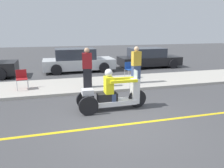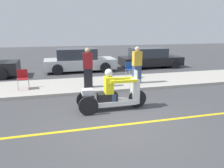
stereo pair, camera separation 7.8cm
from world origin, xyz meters
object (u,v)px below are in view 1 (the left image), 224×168
at_px(folding_chair_set_back, 22,77).
at_px(parked_car_lot_right, 78,61).
at_px(folding_chair_curbside, 130,68).
at_px(motorcycle_trike, 112,95).
at_px(spectator_far_back, 87,69).
at_px(parked_car_lot_left, 148,58).
at_px(spectator_mid_group, 136,66).

distance_m(folding_chair_set_back, parked_car_lot_right, 4.95).
distance_m(folding_chair_curbside, parked_car_lot_right, 3.93).
relative_size(motorcycle_trike, spectator_far_back, 1.36).
relative_size(folding_chair_set_back, parked_car_lot_left, 0.19).
relative_size(parked_car_lot_right, parked_car_lot_left, 1.03).
height_order(spectator_far_back, parked_car_lot_left, spectator_far_back).
xyz_separation_m(spectator_far_back, folding_chair_curbside, (2.47, 1.40, -0.34)).
relative_size(folding_chair_curbside, parked_car_lot_right, 0.19).
distance_m(spectator_mid_group, parked_car_lot_left, 5.36).
bearing_deg(parked_car_lot_right, motorcycle_trike, -87.89).
xyz_separation_m(motorcycle_trike, folding_chair_set_back, (-3.14, 3.16, 0.13)).
xyz_separation_m(folding_chair_set_back, parked_car_lot_right, (2.88, 4.03, 0.06)).
distance_m(spectator_far_back, folding_chair_curbside, 2.86).
distance_m(spectator_mid_group, folding_chair_curbside, 1.28).
distance_m(motorcycle_trike, parked_car_lot_right, 7.20).
height_order(parked_car_lot_right, parked_car_lot_left, parked_car_lot_right).
height_order(spectator_far_back, parked_car_lot_right, spectator_far_back).
height_order(spectator_mid_group, parked_car_lot_left, spectator_mid_group).
bearing_deg(parked_car_lot_right, spectator_far_back, -91.40).
distance_m(spectator_far_back, parked_car_lot_right, 4.55).
bearing_deg(parked_car_lot_left, motorcycle_trike, -122.46).
height_order(spectator_far_back, folding_chair_curbside, spectator_far_back).
bearing_deg(folding_chair_set_back, parked_car_lot_left, 28.42).
xyz_separation_m(motorcycle_trike, parked_car_lot_left, (4.72, 7.42, 0.15)).
bearing_deg(parked_car_lot_left, folding_chair_set_back, -151.58).
xyz_separation_m(folding_chair_curbside, parked_car_lot_left, (2.62, 3.37, 0.02)).
relative_size(motorcycle_trike, spectator_mid_group, 1.36).
xyz_separation_m(spectator_far_back, parked_car_lot_left, (5.09, 4.76, -0.31)).
relative_size(spectator_mid_group, spectator_far_back, 1.00).
distance_m(spectator_mid_group, parked_car_lot_right, 4.91).
bearing_deg(spectator_far_back, folding_chair_set_back, 169.54).
relative_size(motorcycle_trike, folding_chair_curbside, 2.88).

